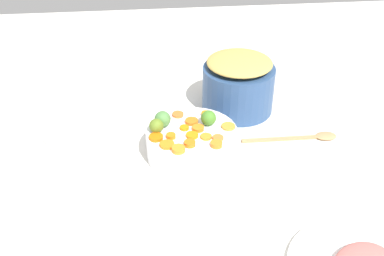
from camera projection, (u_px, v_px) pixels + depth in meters
tabletop at (186, 164)px, 1.26m from camera, size 2.40×2.40×0.02m
serving_bowl_carrots at (192, 143)px, 1.25m from camera, size 0.24×0.24×0.08m
metal_pot at (238, 89)px, 1.44m from camera, size 0.22×0.22×0.14m
stuffing_mound at (240, 63)px, 1.39m from camera, size 0.20×0.20×0.03m
carrot_slice_0 at (192, 136)px, 1.20m from camera, size 0.03×0.03×0.01m
carrot_slice_1 at (178, 114)px, 1.29m from camera, size 0.04×0.04×0.01m
carrot_slice_2 at (206, 114)px, 1.29m from camera, size 0.04×0.04×0.01m
carrot_slice_3 at (171, 137)px, 1.20m from camera, size 0.03×0.03×0.01m
carrot_slice_4 at (178, 149)px, 1.15m from camera, size 0.05×0.05×0.01m
carrot_slice_5 at (186, 128)px, 1.24m from camera, size 0.03×0.03×0.01m
carrot_slice_6 at (198, 128)px, 1.23m from camera, size 0.03×0.03×0.01m
carrot_slice_7 at (206, 137)px, 1.20m from camera, size 0.03×0.03×0.01m
carrot_slice_8 at (228, 126)px, 1.24m from camera, size 0.04×0.04×0.01m
carrot_slice_9 at (216, 144)px, 1.17m from camera, size 0.04×0.04×0.01m
carrot_slice_10 at (218, 138)px, 1.20m from camera, size 0.03×0.03×0.01m
carrot_slice_11 at (156, 138)px, 1.20m from camera, size 0.05×0.05×0.01m
carrot_slice_12 at (190, 143)px, 1.17m from camera, size 0.04×0.04×0.01m
carrot_slice_13 at (167, 145)px, 1.17m from camera, size 0.05×0.05×0.01m
carrot_slice_14 at (192, 121)px, 1.26m from camera, size 0.04×0.04×0.01m
brussels_sprout_0 at (156, 126)px, 1.22m from camera, size 0.04×0.04×0.04m
brussels_sprout_1 at (208, 118)px, 1.24m from camera, size 0.04×0.04×0.04m
brussels_sprout_2 at (163, 119)px, 1.24m from camera, size 0.04×0.04×0.04m
wooden_spoon at (308, 137)px, 1.34m from camera, size 0.04×0.28×0.01m
dish_towel at (70, 139)px, 1.33m from camera, size 0.22×0.21×0.01m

